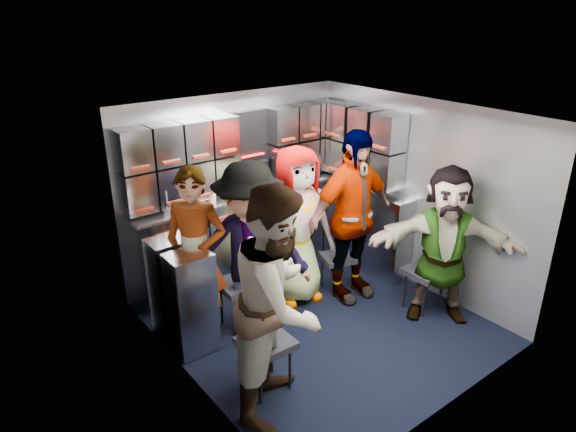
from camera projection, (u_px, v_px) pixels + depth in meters
floor at (318, 322)px, 5.18m from camera, size 3.00×3.00×0.00m
wall_back at (235, 185)px, 5.87m from camera, size 2.80×0.04×2.10m
wall_left at (185, 272)px, 3.99m from camera, size 0.04×3.00×2.10m
wall_right at (418, 195)px, 5.56m from camera, size 0.04×3.00×2.10m
ceiling at (324, 115)px, 4.37m from camera, size 2.80×3.00×0.02m
cart_bank_back at (246, 235)px, 5.93m from camera, size 2.68×0.38×0.99m
cart_bank_left at (182, 295)px, 4.73m from camera, size 0.38×0.76×0.99m
counter at (245, 193)px, 5.73m from camera, size 2.68×0.42×0.03m
locker_bank_back at (241, 151)px, 5.59m from camera, size 2.68×0.28×0.82m
locker_bank_right at (364, 145)px, 5.82m from camera, size 0.28×1.00×0.82m
right_cabinet at (366, 227)px, 6.13m from camera, size 0.28×1.20×1.00m
coffee_niche at (251, 149)px, 5.74m from camera, size 0.46×0.16×0.84m
red_latch_strip at (255, 210)px, 5.64m from camera, size 2.60×0.02×0.03m
jump_seat_near_left at (266, 346)px, 4.15m from camera, size 0.41×0.39×0.48m
jump_seat_mid_left at (241, 286)px, 4.99m from camera, size 0.44×0.41×0.49m
jump_seat_center at (286, 262)px, 5.63m from camera, size 0.36×0.35×0.40m
jump_seat_mid_right at (338, 259)px, 5.67m from camera, size 0.43×0.41×0.40m
jump_seat_near_right at (425, 273)px, 5.28m from camera, size 0.39×0.37×0.46m
attendant_standing at (196, 255)px, 4.72m from camera, size 0.70×0.72×1.68m
attendant_arc_a at (279, 302)px, 3.82m from camera, size 1.14×1.10×1.85m
attendant_arc_b at (250, 253)px, 4.69m from camera, size 1.29×1.10×1.74m
attendant_arc_c at (296, 226)px, 5.31m from camera, size 0.90×0.66×1.70m
attendant_arc_d at (352, 217)px, 5.32m from camera, size 1.10×0.49×1.85m
attendant_arc_e at (444, 245)px, 5.00m from camera, size 1.39×1.38×1.60m
bottle_left at (166, 202)px, 5.10m from camera, size 0.06×0.06×0.25m
bottle_mid at (229, 187)px, 5.51m from camera, size 0.06×0.06×0.24m
bottle_right at (317, 166)px, 6.21m from camera, size 0.06×0.06×0.25m
cup_left at (212, 198)px, 5.41m from camera, size 0.08×0.08×0.09m
cup_right at (290, 179)px, 6.00m from camera, size 0.07×0.07×0.09m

